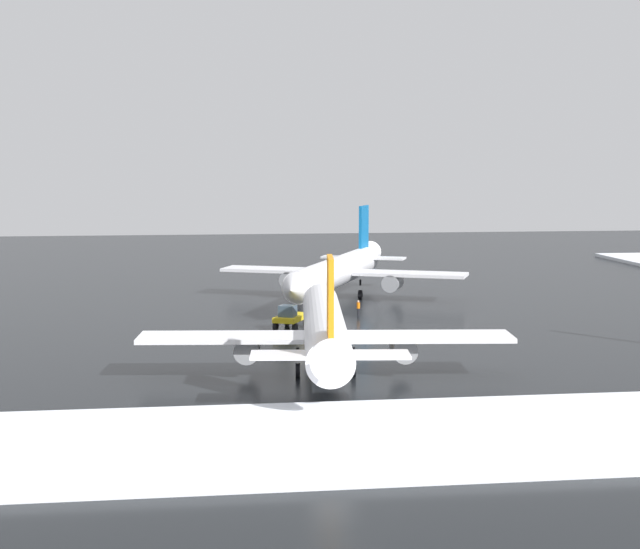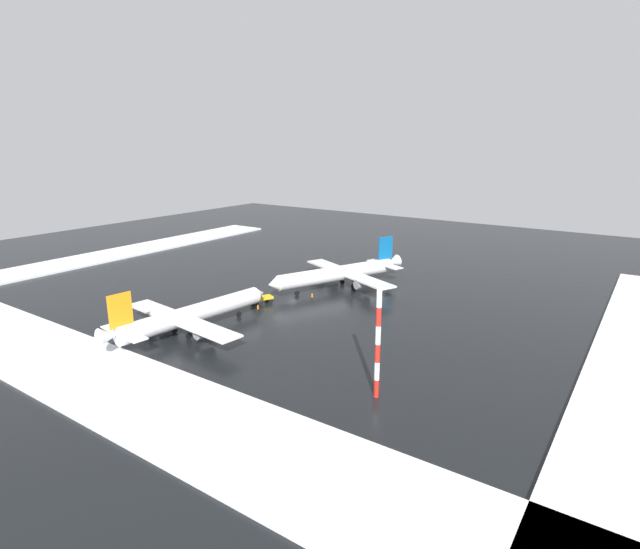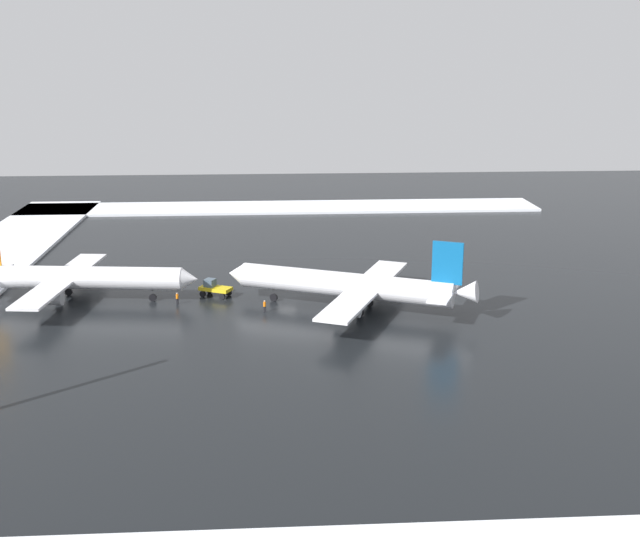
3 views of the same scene
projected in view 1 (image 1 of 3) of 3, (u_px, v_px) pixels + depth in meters
name	position (u px, v px, depth m)	size (l,w,h in m)	color
ground_plane	(284.00, 313.00, 106.19)	(240.00, 240.00, 0.00)	black
snow_bank_far	(366.00, 438.00, 56.90)	(152.00, 16.00, 0.54)	white
airplane_distant_tail	(338.00, 271.00, 115.20)	(29.06, 34.26, 10.72)	white
airplane_foreground_jet	(325.00, 329.00, 76.19)	(28.58, 34.36, 10.20)	white
pushback_tug	(290.00, 317.00, 95.54)	(3.98, 5.10, 2.50)	gold
ground_crew_near_tug	(334.00, 327.00, 91.17)	(0.36, 0.36, 1.71)	black
ground_crew_mid_apron	(358.00, 307.00, 103.91)	(0.36, 0.36, 1.71)	black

